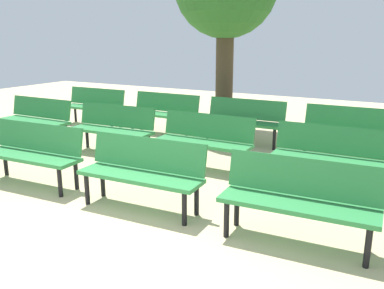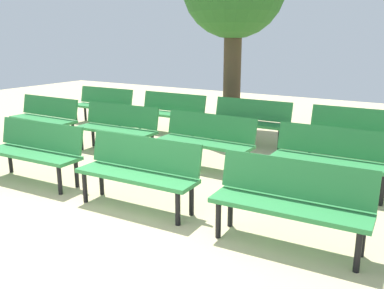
% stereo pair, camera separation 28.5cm
% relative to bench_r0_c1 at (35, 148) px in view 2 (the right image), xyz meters
% --- Properties ---
extents(ground_plane, '(24.36, 24.36, 0.00)m').
position_rel_bench_r0_c1_xyz_m(ground_plane, '(1.93, -1.54, -0.50)').
color(ground_plane, '#CCB789').
extents(bench_r0_c1, '(1.62, 0.57, 0.87)m').
position_rel_bench_r0_c1_xyz_m(bench_r0_c1, '(0.00, 0.00, 0.00)').
color(bench_r0_c1, '#2D8442').
rests_on(bench_r0_c1, ground_plane).
extents(bench_r0_c2, '(1.62, 0.56, 0.87)m').
position_rel_bench_r0_c1_xyz_m(bench_r0_c2, '(1.90, 0.06, 0.00)').
color(bench_r0_c2, '#2D8442').
rests_on(bench_r0_c2, ground_plane).
extents(bench_r0_c3, '(1.62, 0.57, 0.87)m').
position_rel_bench_r0_c1_xyz_m(bench_r0_c3, '(3.83, 0.10, 0.00)').
color(bench_r0_c3, '#2D8442').
rests_on(bench_r0_c3, ground_plane).
extents(bench_r1_c0, '(1.60, 0.49, 0.87)m').
position_rel_bench_r0_c1_xyz_m(bench_r1_c0, '(-1.99, 1.81, 0.00)').
color(bench_r1_c0, '#2D8442').
rests_on(bench_r1_c0, ground_plane).
extents(bench_r1_c1, '(1.62, 0.55, 0.87)m').
position_rel_bench_r0_c1_xyz_m(bench_r1_c1, '(-0.05, 1.86, 0.00)').
color(bench_r1_c1, '#2D8442').
rests_on(bench_r1_c1, ground_plane).
extents(bench_r1_c2, '(1.60, 0.48, 0.87)m').
position_rel_bench_r0_c1_xyz_m(bench_r1_c2, '(1.82, 1.88, 0.00)').
color(bench_r1_c2, '#2D8442').
rests_on(bench_r1_c2, ground_plane).
extents(bench_r1_c3, '(1.61, 0.52, 0.87)m').
position_rel_bench_r0_c1_xyz_m(bench_r1_c3, '(3.79, 1.91, 0.00)').
color(bench_r1_c3, '#2D8442').
rests_on(bench_r1_c3, ground_plane).
extents(bench_r2_c0, '(1.61, 0.51, 0.87)m').
position_rel_bench_r0_c1_xyz_m(bench_r2_c0, '(-2.07, 3.59, 0.00)').
color(bench_r2_c0, '#2D8442').
rests_on(bench_r2_c0, ground_plane).
extents(bench_r2_c1, '(1.60, 0.49, 0.87)m').
position_rel_bench_r0_c1_xyz_m(bench_r2_c1, '(-0.11, 3.65, 0.00)').
color(bench_r2_c1, '#2D8442').
rests_on(bench_r2_c1, ground_plane).
extents(bench_r2_c2, '(1.61, 0.51, 0.87)m').
position_rel_bench_r0_c1_xyz_m(bench_r2_c2, '(1.76, 3.70, 0.00)').
color(bench_r2_c2, '#2D8442').
rests_on(bench_r2_c2, ground_plane).
extents(bench_r2_c3, '(1.61, 0.51, 0.87)m').
position_rel_bench_r0_c1_xyz_m(bench_r2_c3, '(3.74, 3.74, 0.00)').
color(bench_r2_c3, '#2D8442').
rests_on(bench_r2_c3, ground_plane).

